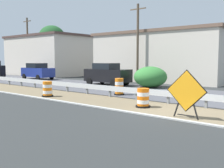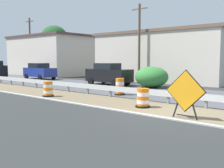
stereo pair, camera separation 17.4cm
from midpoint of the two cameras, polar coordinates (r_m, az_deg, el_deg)
name	(u,v)px [view 1 (the left image)]	position (r m, az deg, el deg)	size (l,w,h in m)	color
ground_plane	(179,113)	(12.17, 13.93, -6.18)	(160.00, 160.00, 0.00)	#2B2D2D
median_dirt_strip	(184,112)	(12.61, 14.90, -5.79)	(3.38, 120.00, 0.01)	#706047
far_lane_asphalt	(222,98)	(17.69, 22.40, -2.82)	(7.62, 120.00, 0.00)	#4C4C51
curb_near_edge	(165,118)	(11.04, 10.98, -7.29)	(0.20, 120.00, 0.11)	#ADADA8
warning_sign_diamond	(186,92)	(11.06, 15.34, -1.79)	(0.07, 1.73, 2.01)	black
traffic_barrel_nearest	(143,99)	(13.29, 6.38, -3.20)	(0.75, 0.75, 0.96)	orange
traffic_barrel_close	(119,87)	(17.75, 1.29, -0.73)	(0.71, 0.71, 1.12)	orange
traffic_barrel_mid	(47,90)	(17.46, -14.08, -1.22)	(0.73, 0.73, 0.98)	orange
car_mid_far_lane	(38,71)	(32.60, -15.98, 2.69)	(2.18, 4.57, 1.93)	navy
car_distant_a	(107,74)	(24.44, -1.23, 2.17)	(2.07, 4.41, 2.04)	black
roadside_shop_near	(161,56)	(29.83, 10.37, 5.93)	(6.77, 15.08, 5.41)	beige
roadside_shop_far	(48,55)	(41.05, -13.78, 6.02)	(7.59, 12.85, 5.86)	beige
utility_pole_near	(138,42)	(26.81, 5.39, 8.99)	(0.24, 1.80, 7.86)	brown
utility_pole_mid	(28,46)	(40.23, -17.91, 7.87)	(0.24, 1.80, 8.28)	brown
bush_roadside	(150,77)	(22.61, 8.09, 1.53)	(2.82, 2.82, 1.79)	#337533
tree_roadside	(52,38)	(39.97, -13.01, 9.75)	(3.86, 3.86, 7.28)	#4C3D2D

